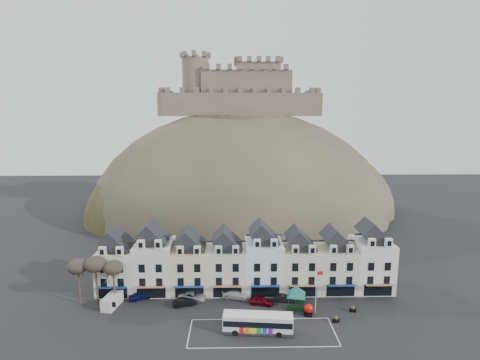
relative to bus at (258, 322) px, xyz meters
name	(u,v)px	position (x,y,z in m)	size (l,w,h in m)	color
ground	(249,337)	(-1.35, -1.30, -1.64)	(300.00, 300.00, 0.00)	black
coach_bay_markings	(262,332)	(0.65, -0.05, -1.64)	(22.00, 7.50, 0.01)	silver
townhouse_terrace	(246,262)	(-1.20, 14.67, 3.66)	(54.40, 9.35, 11.80)	silver
castle_hill	(244,214)	(-0.09, 67.66, -1.53)	(100.00, 76.00, 68.00)	#3D392F
castle	(241,91)	(-0.84, 74.64, 38.55)	(50.20, 22.20, 22.00)	#6A5B51
tree_left_far	(78,267)	(-30.35, 9.20, 5.26)	(3.61, 3.61, 8.24)	#3A3225
tree_left_mid	(95,265)	(-27.35, 9.20, 5.60)	(3.78, 3.78, 8.64)	#3A3225
tree_left_near	(113,268)	(-24.35, 9.20, 4.91)	(3.43, 3.43, 7.84)	#3A3225
bus	(258,322)	(0.00, 0.00, 0.00)	(10.70, 3.43, 2.97)	#262628
bus_shelter	(296,291)	(7.03, 7.24, 1.38)	(6.00, 6.00, 3.90)	black
red_buoy	(308,310)	(8.65, 4.72, -0.66)	(1.62, 1.62, 1.92)	black
flagpole	(317,288)	(10.08, 5.52, 2.66)	(1.09, 0.11, 7.54)	silver
white_van	(112,301)	(-24.53, 8.20, -0.61)	(2.74, 4.77, 2.05)	silver
planter_west	(336,319)	(12.64, 2.60, -1.13)	(1.17, 0.89, 1.05)	black
planter_east	(353,309)	(16.32, 5.70, -1.14)	(1.12, 0.73, 1.04)	black
car_navy	(140,296)	(-20.34, 10.70, -0.95)	(1.62, 4.03, 1.37)	#0E1047
car_black	(184,302)	(-12.15, 8.20, -0.98)	(1.39, 4.00, 1.32)	black
car_silver	(193,296)	(-10.95, 10.30, -0.94)	(2.34, 4.99, 1.41)	#A6A9AE
car_white	(236,294)	(-3.21, 10.70, -0.92)	(2.02, 4.98, 1.44)	silver
car_maroon	(261,301)	(1.20, 8.35, -0.94)	(1.66, 4.12, 1.40)	#600514
car_charcoal	(285,298)	(5.36, 9.30, -1.02)	(1.31, 3.75, 1.24)	black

